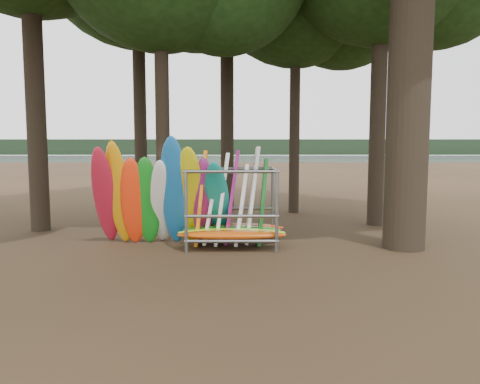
{
  "coord_description": "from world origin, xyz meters",
  "views": [
    {
      "loc": [
        0.69,
        -12.01,
        2.79
      ],
      "look_at": [
        0.74,
        1.5,
        1.4
      ],
      "focal_mm": 35.0,
      "sensor_mm": 36.0,
      "label": 1
    }
  ],
  "objects": [
    {
      "name": "kayak_row",
      "position": [
        -1.41,
        0.68,
        1.31
      ],
      "size": [
        3.83,
        1.8,
        3.13
      ],
      "color": "#B71930",
      "rests_on": "ground"
    },
    {
      "name": "far_shore",
      "position": [
        0.0,
        110.0,
        2.0
      ],
      "size": [
        160.0,
        4.0,
        4.0
      ],
      "primitive_type": "cube",
      "color": "black",
      "rests_on": "ground"
    },
    {
      "name": "storage_rack",
      "position": [
        0.52,
        0.58,
        0.99
      ],
      "size": [
        2.94,
        1.62,
        2.73
      ],
      "color": "slate",
      "rests_on": "ground"
    },
    {
      "name": "ground",
      "position": [
        0.0,
        0.0,
        0.0
      ],
      "size": [
        120.0,
        120.0,
        0.0
      ],
      "primitive_type": "plane",
      "color": "#47331E",
      "rests_on": "ground"
    },
    {
      "name": "lake",
      "position": [
        0.0,
        60.0,
        0.0
      ],
      "size": [
        160.0,
        160.0,
        0.0
      ],
      "primitive_type": "plane",
      "color": "gray",
      "rests_on": "ground"
    }
  ]
}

